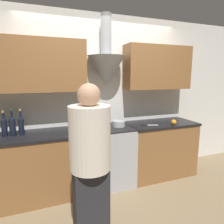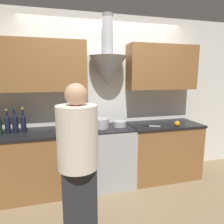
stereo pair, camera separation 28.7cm
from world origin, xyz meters
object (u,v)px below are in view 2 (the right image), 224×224
at_px(wine_bottle_6, 23,123).
at_px(person_foreground_left, 78,163).
at_px(stove_range, 110,155).
at_px(wine_bottle_5, 15,123).
at_px(stock_pot, 101,123).
at_px(mixing_bowl, 120,124).
at_px(wine_bottle_4, 7,123).
at_px(orange_fruit, 177,124).

relative_size(wine_bottle_6, person_foreground_left, 0.21).
xyz_separation_m(stove_range, wine_bottle_5, (-1.32, 0.03, 0.59)).
bearing_deg(stock_pot, stove_range, 0.06).
bearing_deg(stove_range, stock_pot, -179.94).
xyz_separation_m(wine_bottle_5, person_foreground_left, (0.73, -1.13, -0.17)).
height_order(wine_bottle_6, mixing_bowl, wine_bottle_6).
distance_m(wine_bottle_5, stock_pot, 1.17).
height_order(wine_bottle_5, wine_bottle_6, wine_bottle_5).
bearing_deg(wine_bottle_4, wine_bottle_5, -0.34).
bearing_deg(wine_bottle_4, orange_fruit, -5.82).
relative_size(wine_bottle_5, person_foreground_left, 0.22).
height_order(wine_bottle_5, orange_fruit, wine_bottle_5).
bearing_deg(mixing_bowl, wine_bottle_6, 178.67).
height_order(wine_bottle_6, orange_fruit, wine_bottle_6).
distance_m(wine_bottle_4, orange_fruit, 2.43).
distance_m(stock_pot, mixing_bowl, 0.30).
relative_size(wine_bottle_5, stock_pot, 1.45).
distance_m(stove_range, person_foreground_left, 1.31).
xyz_separation_m(wine_bottle_5, stock_pot, (1.17, -0.03, -0.07)).
bearing_deg(stove_range, wine_bottle_6, 178.30).
xyz_separation_m(stove_range, wine_bottle_4, (-1.41, 0.03, 0.58)).
distance_m(wine_bottle_4, wine_bottle_5, 0.09).
relative_size(wine_bottle_6, stock_pot, 1.41).
relative_size(wine_bottle_4, stock_pot, 1.37).
distance_m(wine_bottle_5, orange_fruit, 2.33).
bearing_deg(person_foreground_left, mixing_bowl, 56.34).
relative_size(stock_pot, person_foreground_left, 0.15).
bearing_deg(stove_range, person_foreground_left, -118.06).
xyz_separation_m(wine_bottle_4, person_foreground_left, (0.83, -1.13, -0.16)).
height_order(stove_range, stock_pot, stock_pot).
xyz_separation_m(wine_bottle_4, wine_bottle_6, (0.20, 0.00, -0.00)).
relative_size(stock_pot, orange_fruit, 2.87).
height_order(wine_bottle_4, orange_fruit, wine_bottle_4).
bearing_deg(orange_fruit, wine_bottle_5, 173.96).
bearing_deg(person_foreground_left, wine_bottle_6, 119.11).
xyz_separation_m(wine_bottle_6, person_foreground_left, (0.63, -1.13, -0.16)).
bearing_deg(wine_bottle_6, wine_bottle_4, -178.84).
relative_size(wine_bottle_4, mixing_bowl, 1.65).
height_order(stove_range, orange_fruit, orange_fruit).
bearing_deg(wine_bottle_5, wine_bottle_6, 2.55).
xyz_separation_m(wine_bottle_4, orange_fruit, (2.41, -0.25, -0.09)).
height_order(mixing_bowl, orange_fruit, same).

